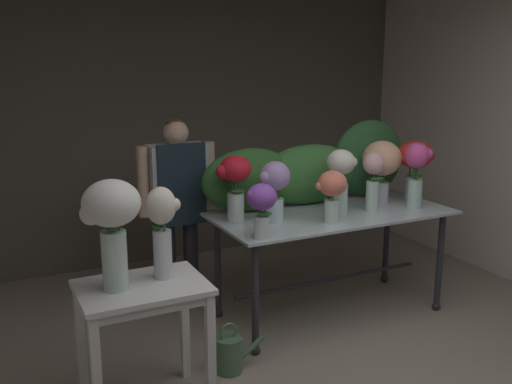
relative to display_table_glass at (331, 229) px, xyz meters
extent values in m
plane|color=gray|center=(-0.48, 0.17, -0.71)|extent=(7.63, 7.63, 0.00)
cube|color=#5B564C|center=(-0.48, 1.90, 0.75)|extent=(4.83, 0.12, 2.91)
cube|color=beige|center=(1.94, 0.17, 0.75)|extent=(0.12, 3.59, 2.91)
cube|color=silver|center=(0.00, 0.00, 0.12)|extent=(1.84, 0.86, 0.02)
cylinder|color=#2D2D33|center=(-0.82, -0.33, -0.30)|extent=(0.05, 0.05, 0.82)
sphere|color=#2D2D33|center=(-0.82, -0.33, -0.68)|extent=(0.07, 0.07, 0.07)
cylinder|color=#2D2D33|center=(0.82, -0.33, -0.30)|extent=(0.05, 0.05, 0.82)
sphere|color=#2D2D33|center=(0.82, -0.33, -0.68)|extent=(0.07, 0.07, 0.07)
cylinder|color=#2D2D33|center=(-0.82, 0.33, -0.30)|extent=(0.05, 0.05, 0.82)
sphere|color=#2D2D33|center=(-0.82, 0.33, -0.68)|extent=(0.07, 0.07, 0.07)
cylinder|color=#2D2D33|center=(0.82, 0.33, -0.30)|extent=(0.05, 0.05, 0.82)
sphere|color=#2D2D33|center=(0.82, 0.33, -0.68)|extent=(0.07, 0.07, 0.07)
cylinder|color=#2D2D33|center=(0.00, 0.00, -0.42)|extent=(1.64, 0.03, 0.03)
cube|color=white|center=(-1.66, -0.60, 0.05)|extent=(0.72, 0.52, 0.03)
cube|color=white|center=(-1.66, -0.60, 0.00)|extent=(0.66, 0.46, 0.06)
cube|color=white|center=(-1.98, -0.82, -0.34)|extent=(0.05, 0.05, 0.74)
cube|color=white|center=(-1.34, -0.82, -0.34)|extent=(0.05, 0.05, 0.74)
cube|color=white|center=(-1.98, -0.38, -0.34)|extent=(0.05, 0.05, 0.74)
cube|color=white|center=(-1.34, -0.38, -0.34)|extent=(0.05, 0.05, 0.74)
cylinder|color=#232328|center=(-1.10, 0.69, -0.30)|extent=(0.12, 0.12, 0.81)
cylinder|color=#232328|center=(-0.91, 0.69, -0.30)|extent=(0.12, 0.12, 0.81)
cube|color=#B2BCC6|center=(-1.00, 0.69, 0.37)|extent=(0.46, 0.22, 0.53)
cube|color=#192833|center=(-1.00, 0.58, 0.33)|extent=(0.39, 0.02, 0.65)
cylinder|color=#D8AD8E|center=(-1.28, 0.69, 0.36)|extent=(0.09, 0.09, 0.55)
cylinder|color=#D8AD8E|center=(-0.73, 0.69, 0.36)|extent=(0.09, 0.09, 0.55)
sphere|color=#D8AD8E|center=(-1.00, 0.69, 0.72)|extent=(0.20, 0.20, 0.20)
ellipsoid|color=brown|center=(-1.00, 0.71, 0.79)|extent=(0.15, 0.15, 0.09)
ellipsoid|color=#2D6028|center=(-0.56, 0.31, 0.38)|extent=(0.78, 0.29, 0.49)
ellipsoid|color=#387033|center=(-0.02, 0.31, 0.38)|extent=(0.90, 0.30, 0.48)
ellipsoid|color=#28562D|center=(0.56, 0.31, 0.46)|extent=(0.69, 0.21, 0.65)
cylinder|color=silver|center=(0.82, 0.03, 0.23)|extent=(0.14, 0.14, 0.20)
cylinder|color=#9EBCB2|center=(0.82, 0.03, 0.18)|extent=(0.13, 0.13, 0.08)
cylinder|color=#2D6028|center=(0.85, 0.03, 0.30)|extent=(0.01, 0.01, 0.31)
cylinder|color=#2D6028|center=(0.80, 0.06, 0.30)|extent=(0.01, 0.01, 0.31)
cylinder|color=#2D6028|center=(0.81, 0.02, 0.30)|extent=(0.01, 0.01, 0.31)
ellipsoid|color=red|center=(0.82, 0.03, 0.52)|extent=(0.30, 0.30, 0.22)
sphere|color=red|center=(0.69, 0.01, 0.49)|extent=(0.07, 0.07, 0.07)
sphere|color=red|center=(0.95, 0.00, 0.50)|extent=(0.09, 0.09, 0.09)
cylinder|color=silver|center=(0.52, 0.08, 0.22)|extent=(0.13, 0.13, 0.17)
cylinder|color=#9EBCB2|center=(0.52, 0.08, 0.17)|extent=(0.12, 0.12, 0.07)
cylinder|color=#477F3D|center=(0.55, 0.08, 0.28)|extent=(0.01, 0.01, 0.27)
cylinder|color=#477F3D|center=(0.52, 0.11, 0.28)|extent=(0.01, 0.01, 0.27)
cylinder|color=#477F3D|center=(0.49, 0.08, 0.28)|extent=(0.01, 0.01, 0.27)
cylinder|color=#477F3D|center=(0.53, 0.07, 0.28)|extent=(0.01, 0.01, 0.27)
ellipsoid|color=#F4B78E|center=(0.52, 0.08, 0.50)|extent=(0.31, 0.31, 0.28)
sphere|color=#F4B78E|center=(0.41, 0.09, 0.54)|extent=(0.08, 0.08, 0.08)
sphere|color=#F4B78E|center=(0.65, 0.10, 0.50)|extent=(0.11, 0.11, 0.11)
cylinder|color=silver|center=(0.65, -0.18, 0.25)|extent=(0.11, 0.11, 0.23)
cylinder|color=#9EBCB2|center=(0.65, -0.18, 0.19)|extent=(0.10, 0.10, 0.10)
cylinder|color=#2D6028|center=(0.67, -0.18, 0.32)|extent=(0.01, 0.01, 0.35)
cylinder|color=#2D6028|center=(0.65, -0.16, 0.32)|extent=(0.01, 0.01, 0.35)
cylinder|color=#2D6028|center=(0.64, -0.21, 0.32)|extent=(0.01, 0.01, 0.35)
ellipsoid|color=#E54C9E|center=(0.65, -0.18, 0.55)|extent=(0.18, 0.18, 0.20)
sphere|color=#E54C9E|center=(0.73, -0.21, 0.57)|extent=(0.09, 0.09, 0.09)
ellipsoid|color=#28562D|center=(0.69, -0.16, 0.38)|extent=(0.10, 0.04, 0.03)
cylinder|color=silver|center=(0.29, -0.11, 0.25)|extent=(0.10, 0.10, 0.24)
cylinder|color=#9EBCB2|center=(0.29, -0.11, 0.19)|extent=(0.09, 0.09, 0.10)
cylinder|color=#2D6028|center=(0.31, -0.11, 0.30)|extent=(0.01, 0.01, 0.31)
cylinder|color=#2D6028|center=(0.28, -0.09, 0.30)|extent=(0.01, 0.01, 0.31)
cylinder|color=#2D6028|center=(0.29, -0.13, 0.30)|extent=(0.01, 0.01, 0.31)
ellipsoid|color=#EFB2BC|center=(0.29, -0.11, 0.51)|extent=(0.16, 0.16, 0.17)
sphere|color=#EFB2BC|center=(0.35, -0.11, 0.51)|extent=(0.06, 0.06, 0.06)
ellipsoid|color=#28562D|center=(0.31, -0.13, 0.39)|extent=(0.11, 0.08, 0.03)
cylinder|color=silver|center=(-0.77, 0.09, 0.24)|extent=(0.12, 0.12, 0.21)
cylinder|color=#9EBCB2|center=(-0.77, 0.09, 0.18)|extent=(0.11, 0.11, 0.09)
cylinder|color=#477F3D|center=(-0.75, 0.09, 0.31)|extent=(0.01, 0.01, 0.33)
cylinder|color=#477F3D|center=(-0.79, 0.11, 0.31)|extent=(0.01, 0.01, 0.33)
cylinder|color=#477F3D|center=(-0.78, 0.07, 0.31)|extent=(0.01, 0.01, 0.33)
ellipsoid|color=red|center=(-0.77, 0.09, 0.53)|extent=(0.23, 0.23, 0.19)
sphere|color=red|center=(-0.87, 0.08, 0.52)|extent=(0.10, 0.10, 0.10)
sphere|color=red|center=(-0.71, 0.07, 0.51)|extent=(0.07, 0.07, 0.07)
ellipsoid|color=#28562D|center=(-0.77, 0.05, 0.37)|extent=(0.11, 0.08, 0.03)
cylinder|color=silver|center=(-0.78, -0.35, 0.21)|extent=(0.10, 0.10, 0.15)
cylinder|color=#9EBCB2|center=(-0.78, -0.35, 0.17)|extent=(0.09, 0.09, 0.06)
cylinder|color=#387033|center=(-0.76, -0.35, 0.25)|extent=(0.01, 0.01, 0.22)
cylinder|color=#387033|center=(-0.79, -0.33, 0.25)|extent=(0.01, 0.01, 0.22)
cylinder|color=#387033|center=(-0.80, -0.37, 0.25)|extent=(0.01, 0.01, 0.22)
ellipsoid|color=purple|center=(-0.78, -0.35, 0.42)|extent=(0.20, 0.20, 0.18)
sphere|color=purple|center=(-0.86, -0.36, 0.44)|extent=(0.06, 0.06, 0.06)
ellipsoid|color=#387033|center=(-0.77, -0.37, 0.30)|extent=(0.11, 0.06, 0.03)
cylinder|color=silver|center=(-0.52, -0.05, 0.22)|extent=(0.12, 0.12, 0.17)
cylinder|color=#9EBCB2|center=(-0.52, -0.05, 0.17)|extent=(0.11, 0.11, 0.07)
cylinder|color=#2D6028|center=(-0.49, -0.05, 0.28)|extent=(0.01, 0.01, 0.27)
cylinder|color=#2D6028|center=(-0.53, -0.03, 0.28)|extent=(0.01, 0.01, 0.27)
cylinder|color=#2D6028|center=(-0.53, -0.07, 0.28)|extent=(0.01, 0.01, 0.27)
ellipsoid|color=#B28ED1|center=(-0.52, -0.05, 0.48)|extent=(0.22, 0.22, 0.21)
sphere|color=#B28ED1|center=(-0.62, -0.07, 0.48)|extent=(0.08, 0.08, 0.08)
cylinder|color=silver|center=(-0.16, -0.24, 0.22)|extent=(0.11, 0.11, 0.17)
cylinder|color=#9EBCB2|center=(-0.16, -0.24, 0.17)|extent=(0.10, 0.10, 0.07)
cylinder|color=#477F3D|center=(-0.15, -0.23, 0.26)|extent=(0.01, 0.01, 0.22)
cylinder|color=#477F3D|center=(-0.18, -0.21, 0.26)|extent=(0.01, 0.01, 0.22)
cylinder|color=#477F3D|center=(-0.17, -0.26, 0.26)|extent=(0.01, 0.01, 0.22)
ellipsoid|color=#EF7A60|center=(-0.16, -0.24, 0.42)|extent=(0.21, 0.21, 0.19)
sphere|color=#EF7A60|center=(-0.25, -0.21, 0.41)|extent=(0.06, 0.06, 0.06)
cylinder|color=silver|center=(0.03, -0.05, 0.25)|extent=(0.12, 0.12, 0.23)
cylinder|color=#9EBCB2|center=(0.03, -0.05, 0.19)|extent=(0.11, 0.11, 0.10)
cylinder|color=#28562D|center=(0.05, -0.06, 0.31)|extent=(0.01, 0.01, 0.33)
cylinder|color=#28562D|center=(0.03, -0.03, 0.31)|extent=(0.01, 0.01, 0.33)
cylinder|color=#28562D|center=(0.02, -0.06, 0.31)|extent=(0.01, 0.01, 0.33)
cylinder|color=#28562D|center=(0.03, -0.08, 0.31)|extent=(0.01, 0.01, 0.33)
ellipsoid|color=white|center=(0.03, -0.05, 0.53)|extent=(0.21, 0.21, 0.19)
sphere|color=white|center=(0.12, -0.07, 0.53)|extent=(0.08, 0.08, 0.08)
ellipsoid|color=#28562D|center=(0.03, -0.08, 0.38)|extent=(0.10, 0.10, 0.03)
cylinder|color=silver|center=(-1.81, -0.60, 0.23)|extent=(0.14, 0.14, 0.33)
cylinder|color=#9EBCB2|center=(-1.81, -0.60, 0.13)|extent=(0.13, 0.13, 0.14)
cylinder|color=#387033|center=(-1.77, -0.59, 0.27)|extent=(0.01, 0.01, 0.40)
cylinder|color=#387033|center=(-1.81, -0.59, 0.27)|extent=(0.01, 0.01, 0.40)
cylinder|color=#387033|center=(-1.82, -0.63, 0.27)|extent=(0.01, 0.01, 0.40)
ellipsoid|color=white|center=(-1.81, -0.60, 0.55)|extent=(0.31, 0.31, 0.25)
sphere|color=white|center=(-1.91, -0.60, 0.50)|extent=(0.12, 0.12, 0.12)
ellipsoid|color=#2D6028|center=(-1.81, -0.62, 0.41)|extent=(0.10, 0.09, 0.03)
cylinder|color=silver|center=(-1.52, -0.55, 0.20)|extent=(0.11, 0.11, 0.28)
cylinder|color=#9EBCB2|center=(-1.52, -0.55, 0.12)|extent=(0.10, 0.10, 0.12)
cylinder|color=#2D6028|center=(-1.50, -0.55, 0.25)|extent=(0.01, 0.01, 0.35)
cylinder|color=#2D6028|center=(-1.53, -0.53, 0.25)|extent=(0.01, 0.01, 0.35)
cylinder|color=#2D6028|center=(-1.54, -0.55, 0.25)|extent=(0.01, 0.01, 0.35)
cylinder|color=#2D6028|center=(-1.51, -0.58, 0.25)|extent=(0.01, 0.01, 0.35)
ellipsoid|color=silver|center=(-1.52, -0.55, 0.49)|extent=(0.17, 0.17, 0.22)
sphere|color=silver|center=(-1.58, -0.52, 0.47)|extent=(0.06, 0.06, 0.06)
sphere|color=silver|center=(-1.45, -0.57, 0.49)|extent=(0.08, 0.08, 0.08)
ellipsoid|color=#387033|center=(-1.55, -0.52, 0.36)|extent=(0.04, 0.10, 0.03)
cylinder|color=#4C704C|center=(-1.07, -0.46, -0.59)|extent=(0.18, 0.18, 0.24)
cylinder|color=#4C704C|center=(-0.90, -0.46, -0.57)|extent=(0.18, 0.04, 0.14)
torus|color=#4C704C|center=(-1.07, -0.46, -0.43)|extent=(0.13, 0.02, 0.13)
camera|label=1|loc=(-2.45, -3.64, 1.32)|focal=41.05mm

